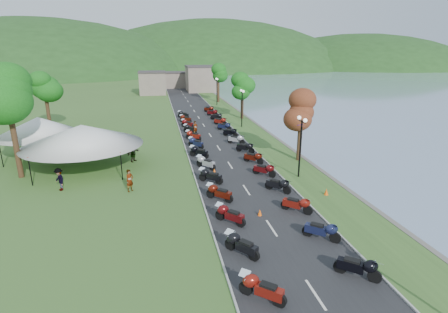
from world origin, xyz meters
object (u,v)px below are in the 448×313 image
pedestrian_b (111,145)px  pedestrian_c (61,190)px  pedestrian_a (131,191)px  vendor_tent_main (84,147)px

pedestrian_b → pedestrian_c: 12.96m
pedestrian_a → pedestrian_b: pedestrian_a is taller
pedestrian_a → pedestrian_c: size_ratio=0.98×
pedestrian_b → pedestrian_c: bearing=65.7°
pedestrian_c → vendor_tent_main: bearing=134.0°
pedestrian_a → vendor_tent_main: bearing=80.2°
pedestrian_c → pedestrian_a: bearing=42.9°
vendor_tent_main → pedestrian_c: vendor_tent_main is taller
pedestrian_b → pedestrian_c: size_ratio=0.88×
vendor_tent_main → pedestrian_b: 8.23m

